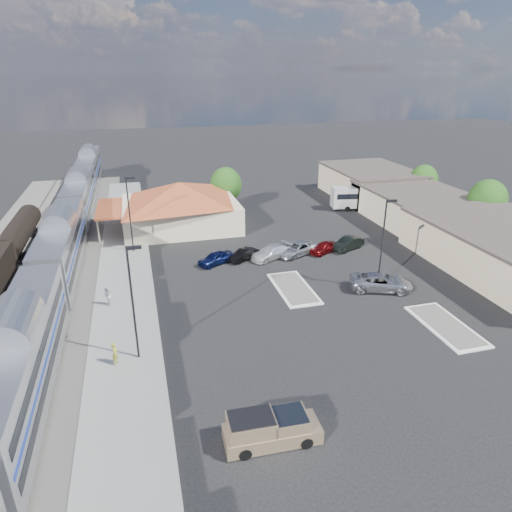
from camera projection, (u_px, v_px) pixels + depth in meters
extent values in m
plane|color=black|center=(260.00, 303.00, 42.01)|extent=(280.00, 280.00, 0.00)
cube|color=#4C4944|center=(29.00, 292.00, 44.13)|extent=(16.00, 100.00, 0.12)
cube|color=gray|center=(125.00, 289.00, 44.48)|extent=(5.50, 92.00, 0.18)
cube|color=silver|center=(21.00, 363.00, 28.44)|extent=(3.00, 20.00, 5.00)
cube|color=black|center=(29.00, 398.00, 29.48)|extent=(2.20, 16.00, 0.60)
cube|color=silver|center=(62.00, 246.00, 47.20)|extent=(3.00, 20.00, 5.00)
cube|color=black|center=(66.00, 270.00, 48.25)|extent=(2.20, 16.00, 0.60)
cube|color=silver|center=(80.00, 195.00, 65.96)|extent=(3.00, 20.00, 5.00)
cube|color=black|center=(83.00, 214.00, 67.01)|extent=(2.20, 16.00, 0.60)
cube|color=silver|center=(90.00, 167.00, 84.72)|extent=(3.00, 20.00, 5.00)
cube|color=black|center=(92.00, 182.00, 85.77)|extent=(2.20, 16.00, 0.60)
cylinder|color=black|center=(19.00, 231.00, 54.30)|extent=(2.80, 14.00, 2.80)
cube|color=black|center=(22.00, 245.00, 54.98)|extent=(2.20, 12.00, 0.60)
cube|color=beige|center=(181.00, 214.00, 61.70)|extent=(15.00, 12.00, 3.60)
pyramid|color=brown|center=(179.00, 192.00, 60.52)|extent=(15.30, 12.24, 2.60)
cube|color=brown|center=(109.00, 208.00, 58.95)|extent=(3.20, 9.60, 0.25)
cube|color=#C6B28C|center=(418.00, 207.00, 64.01)|extent=(12.00, 18.00, 4.00)
cube|color=#3F3833|center=(420.00, 192.00, 63.20)|extent=(12.40, 18.40, 0.30)
cube|color=#C6B28C|center=(370.00, 183.00, 76.43)|extent=(12.00, 16.00, 4.50)
cube|color=#3F3833|center=(371.00, 169.00, 75.51)|extent=(12.40, 16.40, 0.30)
cube|color=silver|center=(294.00, 288.00, 44.72)|extent=(3.30, 7.50, 0.15)
cube|color=#4C4944|center=(294.00, 288.00, 44.69)|extent=(2.70, 6.90, 0.10)
cube|color=silver|center=(446.00, 326.00, 38.18)|extent=(3.30, 7.50, 0.15)
cube|color=#4C4944|center=(446.00, 325.00, 38.14)|extent=(2.70, 6.90, 0.10)
cylinder|color=black|center=(133.00, 305.00, 32.31)|extent=(0.16, 0.16, 9.00)
cube|color=black|center=(134.00, 248.00, 30.78)|extent=(1.00, 0.25, 0.22)
cylinder|color=black|center=(130.00, 216.00, 51.97)|extent=(0.16, 0.16, 9.00)
cube|color=black|center=(130.00, 178.00, 50.43)|extent=(1.00, 0.25, 0.22)
cylinder|color=black|center=(382.00, 246.00, 43.16)|extent=(0.16, 0.16, 9.00)
cube|color=black|center=(392.00, 201.00, 41.63)|extent=(1.00, 0.25, 0.22)
cylinder|color=#382314|center=(483.00, 221.00, 60.30)|extent=(0.30, 0.30, 2.86)
ellipsoid|color=#184413|center=(487.00, 200.00, 59.24)|extent=(4.94, 4.94, 5.46)
cylinder|color=#382314|center=(421.00, 195.00, 72.87)|extent=(0.30, 0.30, 2.55)
ellipsoid|color=#184413|center=(424.00, 180.00, 71.92)|extent=(4.41, 4.41, 4.87)
cylinder|color=#382314|center=(226.00, 202.00, 69.01)|extent=(0.30, 0.30, 2.73)
ellipsoid|color=#184413|center=(226.00, 185.00, 68.00)|extent=(4.71, 4.71, 5.21)
cube|color=tan|center=(272.00, 434.00, 26.27)|extent=(5.64, 2.20, 0.91)
cube|color=tan|center=(272.00, 424.00, 26.00)|extent=(2.18, 1.99, 0.96)
cube|color=tan|center=(272.00, 423.00, 25.96)|extent=(2.74, 2.01, 1.11)
cylinder|color=black|center=(306.00, 443.00, 25.90)|extent=(0.74, 0.31, 0.73)
cylinder|color=black|center=(297.00, 420.00, 27.54)|extent=(0.74, 0.31, 0.73)
cylinder|color=black|center=(245.00, 454.00, 25.15)|extent=(0.74, 0.31, 0.73)
cylinder|color=black|center=(239.00, 430.00, 26.79)|extent=(0.74, 0.31, 0.73)
imported|color=#9E9FA6|center=(381.00, 282.00, 44.30)|extent=(6.59, 4.67, 1.67)
cube|color=silver|center=(367.00, 197.00, 69.65)|extent=(11.07, 4.17, 3.07)
cube|color=black|center=(367.00, 194.00, 69.51)|extent=(10.23, 4.06, 0.81)
cylinder|color=black|center=(392.00, 208.00, 69.57)|extent=(0.85, 0.41, 0.81)
cylinder|color=black|center=(388.00, 204.00, 71.51)|extent=(0.85, 0.41, 0.81)
cylinder|color=black|center=(347.00, 209.00, 68.99)|extent=(0.85, 0.41, 0.81)
cylinder|color=black|center=(344.00, 205.00, 70.94)|extent=(0.85, 0.41, 0.81)
imported|color=gold|center=(115.00, 353.00, 32.82)|extent=(0.57, 0.73, 1.76)
imported|color=silver|center=(107.00, 296.00, 40.96)|extent=(0.85, 1.00, 1.81)
imported|color=#0D1542|center=(216.00, 258.00, 50.23)|extent=(4.51, 3.38, 1.43)
imported|color=black|center=(243.00, 255.00, 51.29)|extent=(4.06, 3.09, 1.28)
imported|color=silver|center=(271.00, 252.00, 51.75)|extent=(5.54, 4.01, 1.49)
imported|color=#93979B|center=(297.00, 249.00, 52.79)|extent=(5.81, 4.39, 1.47)
imported|color=maroon|center=(324.00, 248.00, 53.31)|extent=(4.21, 3.16, 1.34)
imported|color=black|center=(348.00, 244.00, 54.31)|extent=(4.77, 3.33, 1.49)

